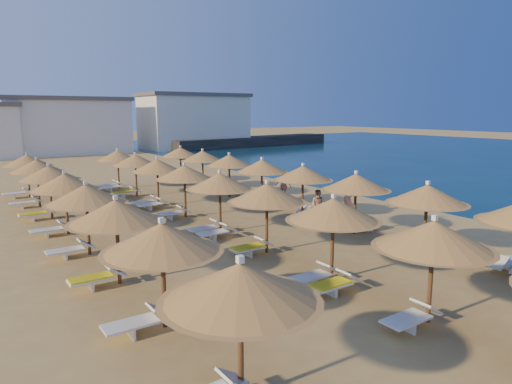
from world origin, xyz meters
TOP-DOWN VIEW (x-y plane):
  - ground at (0.00, 0.00)m, footprint 220.00×220.00m
  - jetty at (28.56, 44.96)m, footprint 30.27×7.94m
  - hotel_blocks at (3.81, 47.18)m, footprint 47.05×9.32m
  - parasol_row_east at (2.84, 0.41)m, footprint 3.10×35.91m
  - parasol_row_west at (-2.03, 0.41)m, footprint 3.10×35.91m
  - parasol_row_inland at (-7.86, 4.06)m, footprint 3.10×28.62m
  - loungers at (-1.53, 1.00)m, footprint 13.84×33.45m
  - beachgoer_c at (5.07, 6.74)m, footprint 0.91×1.10m
  - beachgoer_b at (3.24, 1.46)m, footprint 0.90×0.96m
  - beachgoer_a at (5.22, 1.31)m, footprint 0.43×0.65m

SIDE VIEW (x-z plane):
  - ground at x=0.00m, z-range 0.00..0.00m
  - loungers at x=-1.53m, z-range 0.01..0.67m
  - jetty at x=28.56m, z-range 0.00..1.50m
  - beachgoer_b at x=3.24m, z-range 0.00..1.58m
  - beachgoer_c at x=5.07m, z-range 0.00..1.76m
  - beachgoer_a at x=5.22m, z-range 0.00..1.78m
  - parasol_row_inland at x=-7.86m, z-range 0.89..3.77m
  - parasol_row_east at x=2.84m, z-range 0.89..3.77m
  - parasol_row_west at x=-2.03m, z-range 0.89..3.77m
  - hotel_blocks at x=3.81m, z-range -0.35..7.75m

